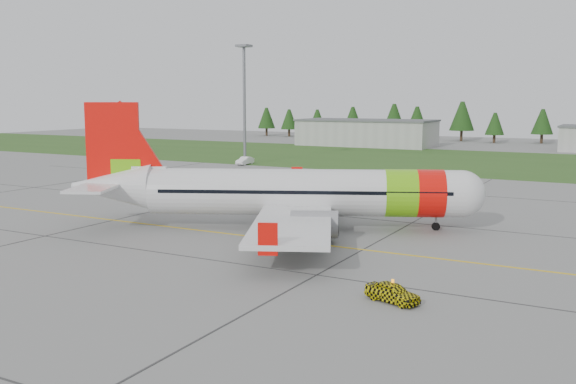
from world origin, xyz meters
The scene contains 9 objects.
ground centered at (0.00, 0.00, 0.00)m, with size 320.00×320.00×0.00m, color gray.
aircraft centered at (1.64, 12.72, 3.17)m, with size 34.29×32.54×10.98m.
follow_me_car centered at (16.14, -2.96, 1.64)m, with size 1.32×1.12×3.29m, color yellow.
service_van centered at (-31.73, 57.53, 2.09)m, with size 1.46×1.38×4.18m, color white.
grass_strip centered at (0.00, 82.00, 0.01)m, with size 320.00×50.00×0.03m, color #30561E.
taxi_guideline centered at (0.00, 8.00, 0.01)m, with size 120.00×0.25×0.02m, color gold.
hangar_west centered at (-30.00, 110.00, 3.00)m, with size 32.00×14.00×6.00m, color #A8A8A3.
floodlight_mast centered at (-32.00, 58.00, 10.00)m, with size 0.50×0.50×20.00m, color slate.
treeline centered at (0.00, 138.00, 5.00)m, with size 160.00×8.00×10.00m, color #1C3F14, non-canonical shape.
Camera 1 is at (27.46, -36.14, 11.23)m, focal length 40.00 mm.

